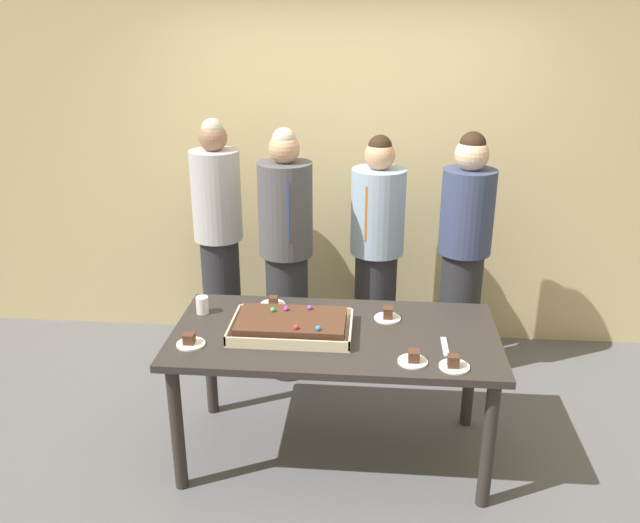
% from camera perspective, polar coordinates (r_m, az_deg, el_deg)
% --- Properties ---
extents(ground_plane, '(12.00, 12.00, 0.00)m').
position_cam_1_polar(ground_plane, '(3.98, 1.20, -16.29)').
color(ground_plane, '#5B5B60').
extents(interior_back_panel, '(8.00, 0.12, 3.00)m').
position_cam_1_polar(interior_back_panel, '(4.85, 2.60, 10.19)').
color(interior_back_panel, '#CCB784').
rests_on(interior_back_panel, ground_plane).
extents(party_table, '(1.76, 0.88, 0.79)m').
position_cam_1_polar(party_table, '(3.60, 1.29, -7.53)').
color(party_table, '#2D2826').
rests_on(party_table, ground_plane).
extents(sheet_cake, '(0.65, 0.41, 0.11)m').
position_cam_1_polar(sheet_cake, '(3.54, -2.50, -5.59)').
color(sheet_cake, beige).
rests_on(sheet_cake, party_table).
extents(plated_slice_near_left, '(0.15, 0.15, 0.07)m').
position_cam_1_polar(plated_slice_near_left, '(3.71, 5.93, -4.69)').
color(plated_slice_near_left, white).
rests_on(plated_slice_near_left, party_table).
extents(plated_slice_near_right, '(0.15, 0.15, 0.06)m').
position_cam_1_polar(plated_slice_near_right, '(3.29, 8.14, -8.40)').
color(plated_slice_near_right, white).
rests_on(plated_slice_near_right, party_table).
extents(plated_slice_far_left, '(0.15, 0.15, 0.06)m').
position_cam_1_polar(plated_slice_far_left, '(3.49, -11.27, -6.87)').
color(plated_slice_far_left, white).
rests_on(plated_slice_far_left, party_table).
extents(plated_slice_far_right, '(0.15, 0.15, 0.07)m').
position_cam_1_polar(plated_slice_far_right, '(3.28, 11.61, -8.77)').
color(plated_slice_far_right, white).
rests_on(plated_slice_far_right, party_table).
extents(plated_slice_center_front, '(0.15, 0.15, 0.06)m').
position_cam_1_polar(plated_slice_center_front, '(3.86, -4.13, -3.65)').
color(plated_slice_center_front, white).
rests_on(plated_slice_center_front, party_table).
extents(drink_cup_nearest, '(0.07, 0.07, 0.10)m').
position_cam_1_polar(drink_cup_nearest, '(3.81, -10.24, -3.76)').
color(drink_cup_nearest, white).
rests_on(drink_cup_nearest, party_table).
extents(cake_server_utensil, '(0.03, 0.20, 0.01)m').
position_cam_1_polar(cake_server_utensil, '(3.46, 10.86, -7.31)').
color(cake_server_utensil, silver).
rests_on(cake_server_utensil, party_table).
extents(person_serving_front, '(0.37, 0.37, 1.66)m').
position_cam_1_polar(person_serving_front, '(4.54, 4.96, 0.89)').
color(person_serving_front, '#28282D').
rests_on(person_serving_front, ground_plane).
extents(person_green_shirt_behind, '(0.36, 0.36, 1.74)m').
position_cam_1_polar(person_green_shirt_behind, '(4.36, -2.96, 0.67)').
color(person_green_shirt_behind, '#28282D').
rests_on(person_green_shirt_behind, ground_plane).
extents(person_striped_tie_right, '(0.35, 0.35, 1.71)m').
position_cam_1_polar(person_striped_tie_right, '(4.48, 12.42, 0.65)').
color(person_striped_tie_right, '#28282D').
rests_on(person_striped_tie_right, ground_plane).
extents(person_far_right_suit, '(0.34, 0.34, 1.74)m').
position_cam_1_polar(person_far_right_suit, '(4.70, -8.83, 2.09)').
color(person_far_right_suit, '#28282D').
rests_on(person_far_right_suit, ground_plane).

